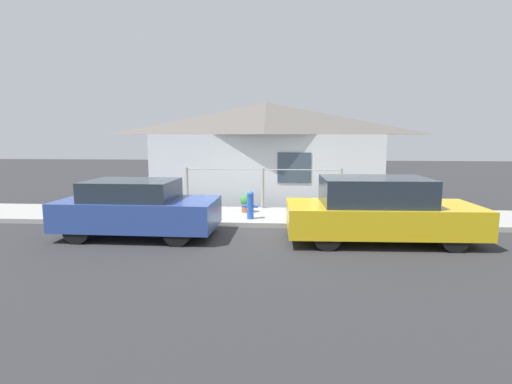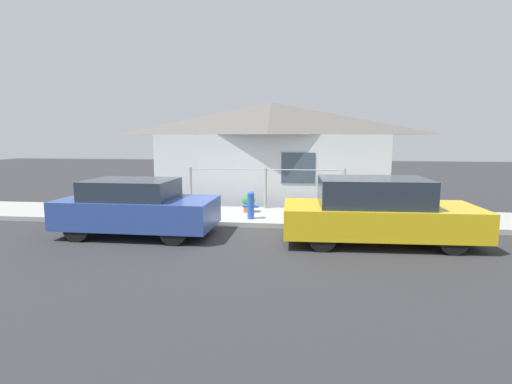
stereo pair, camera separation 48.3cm
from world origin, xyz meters
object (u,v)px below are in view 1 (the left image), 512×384
Objects in this scene: car_left at (137,208)px; fire_hydrant at (250,204)px; car_right at (379,210)px; potted_plant_near_hydrant at (247,202)px.

car_left reaches higher than fire_hydrant.
car_left is 0.86× the size of car_right.
fire_hydrant is (2.52, 1.62, -0.15)m from car_left.
fire_hydrant is (-3.05, 1.63, -0.18)m from car_right.
car_right reaches higher than car_left.
car_left is 3.00m from fire_hydrant.
car_right reaches higher than potted_plant_near_hydrant.
car_left is 6.64× the size of potted_plant_near_hydrant.
car_left is 3.48m from potted_plant_near_hydrant.
car_left reaches higher than potted_plant_near_hydrant.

